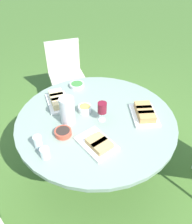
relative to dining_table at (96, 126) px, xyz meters
The scene contains 13 objects.
ground_plane 0.64m from the dining_table, ahead, with size 40.00×40.00×0.00m, color #446B2B.
dining_table is the anchor object (origin of this frame).
chair_near_left 1.27m from the dining_table, 67.05° to the right, with size 0.57×0.56×0.89m.
water_pitcher 0.31m from the dining_table, 18.18° to the left, with size 0.13×0.12×0.24m.
wine_glass 0.23m from the dining_table, 151.53° to the left, with size 0.07×0.07×0.17m.
platter_bread_main 0.43m from the dining_table, behind, with size 0.25×0.32×0.07m.
platter_charcuterie 0.33m from the dining_table, 96.78° to the left, with size 0.35×0.35×0.06m.
platter_sandwich_side 0.42m from the dining_table, 25.51° to the right, with size 0.29×0.36×0.08m.
bowl_fries 0.18m from the dining_table, 35.03° to the right, with size 0.11×0.11×0.06m.
bowl_salad 0.52m from the dining_table, 63.63° to the right, with size 0.14×0.14×0.04m.
bowl_olives 0.34m from the dining_table, 42.92° to the left, with size 0.13×0.13×0.04m.
cup_water_near 0.54m from the dining_table, 43.22° to the left, with size 0.06×0.06×0.11m.
cup_water_far 0.56m from the dining_table, 54.57° to the left, with size 0.07×0.07×0.08m.
Camera 1 is at (-0.11, 1.38, 1.93)m, focal length 35.00 mm.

